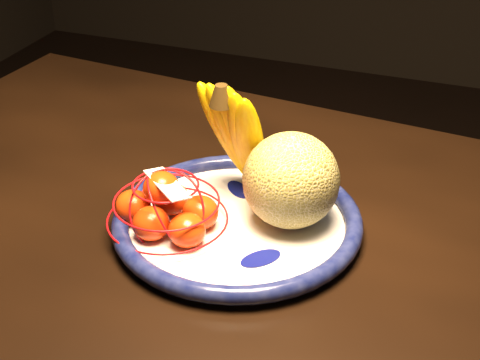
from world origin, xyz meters
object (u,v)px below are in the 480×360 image
(cantaloupe, at_px, (291,180))
(banana_bunch, at_px, (240,132))
(dining_table, at_px, (302,322))
(mandarin_bag, at_px, (167,209))
(fruit_bowl, at_px, (237,222))

(cantaloupe, height_order, banana_bunch, banana_bunch)
(dining_table, xyz_separation_m, mandarin_bag, (-0.18, 0.01, 0.12))
(dining_table, bearing_deg, banana_bunch, 141.78)
(cantaloupe, distance_m, banana_bunch, 0.10)
(banana_bunch, bearing_deg, fruit_bowl, -50.61)
(fruit_bowl, bearing_deg, banana_bunch, 108.12)
(cantaloupe, bearing_deg, mandarin_bag, -154.47)
(fruit_bowl, height_order, mandarin_bag, mandarin_bag)
(cantaloupe, distance_m, mandarin_bag, 0.16)
(dining_table, xyz_separation_m, fruit_bowl, (-0.11, 0.05, 0.09))
(cantaloupe, xyz_separation_m, banana_bunch, (-0.08, 0.04, 0.03))
(dining_table, bearing_deg, mandarin_bag, -178.40)
(dining_table, distance_m, banana_bunch, 0.25)
(banana_bunch, relative_size, mandarin_bag, 0.90)
(dining_table, height_order, mandarin_bag, mandarin_bag)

